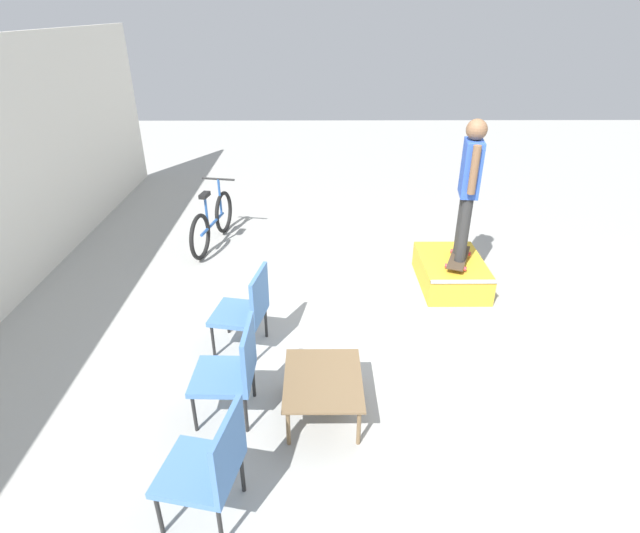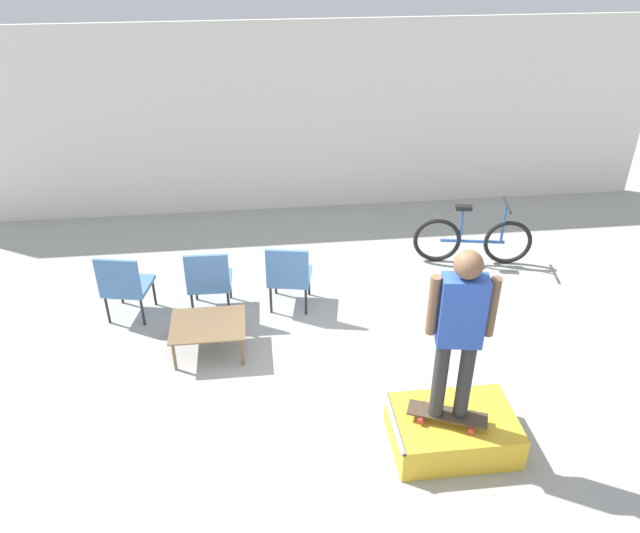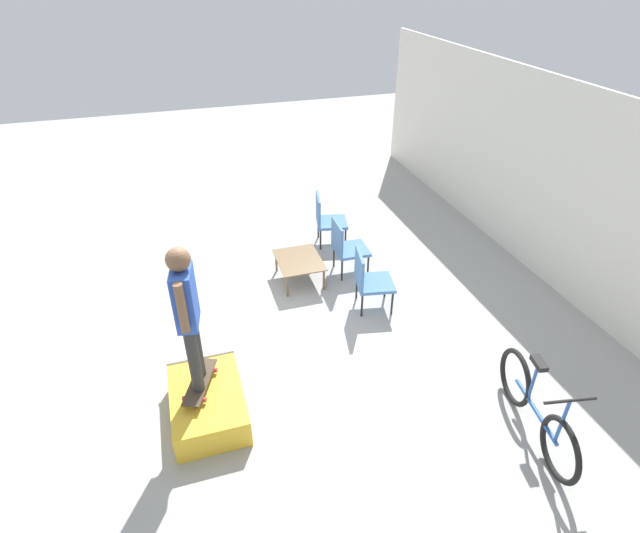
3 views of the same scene
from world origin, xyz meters
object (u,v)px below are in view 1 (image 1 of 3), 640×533
Objects in this scene: patio_chair_center at (233,368)px; patio_chair_right at (247,307)px; skate_ramp_box at (451,272)px; skateboard_on_ramp at (458,257)px; bicycle at (213,222)px; coffee_table at (323,382)px; person_skater at (470,180)px; patio_chair_left at (211,464)px.

patio_chair_center is 1.00× the size of patio_chair_right.
skateboard_on_ramp is at bearing -153.09° from skate_ramp_box.
coffee_table is at bearing -145.42° from bicycle.
patio_chair_right reaches higher than coffee_table.
patio_chair_center is (-2.26, 2.52, 0.07)m from skateboard_on_ramp.
patio_chair_center is at bearing 141.19° from person_skater.
coffee_table is 0.92× the size of patio_chair_left.
patio_chair_right is (-1.28, 2.53, -0.95)m from person_skater.
bicycle is (1.38, 3.38, -1.10)m from person_skater.
skate_ramp_box is 1.28× the size of patio_chair_left.
skate_ramp_box is 1.58× the size of skateboard_on_ramp.
skate_ramp_box is 4.19m from patio_chair_left.
person_skater is at bearing 127.61° from patio_chair_right.
skate_ramp_box is 0.72× the size of bicycle.
skateboard_on_ramp is 0.81× the size of patio_chair_right.
patio_chair_right is (1.99, -0.00, 0.00)m from patio_chair_left.
skateboard_on_ramp is 0.81× the size of patio_chair_center.
bicycle is (1.29, 3.34, 0.18)m from skate_ramp_box.
coffee_table is 0.92× the size of patio_chair_center.
patio_chair_left is at bearing 10.76° from patio_chair_right.
person_skater is 1.86× the size of patio_chair_right.
patio_chair_left is at bearing 143.54° from skate_ramp_box.
patio_chair_right is at bearing 38.44° from coffee_table.
skate_ramp_box is at bearing 155.36° from patio_chair_left.
person_skater is 2.03× the size of coffee_table.
patio_chair_left is 1.01m from patio_chair_center.
skateboard_on_ramp is 2.86m from coffee_table.
bicycle reaches higher than skate_ramp_box.
skate_ramp_box is 3.59m from bicycle.
patio_chair_left reaches higher than coffee_table.
patio_chair_center is at bearing 133.43° from skate_ramp_box.
coffee_table is at bearing 164.38° from skateboard_on_ramp.
patio_chair_left and patio_chair_center have the same top height.
skateboard_on_ramp is at bearing 154.12° from patio_chair_left.
skateboard_on_ramp is 1.02m from person_skater.
patio_chair_center is at bearing 154.01° from skateboard_on_ramp.
bicycle is at bearing 77.16° from person_skater.
person_skater is 3.52m from patio_chair_center.
skateboard_on_ramp is 3.39m from patio_chair_center.
skateboard_on_ramp is at bearing 133.50° from patio_chair_center.
person_skater reaches higher than patio_chair_right.
skateboard_on_ramp is 3.66m from bicycle.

